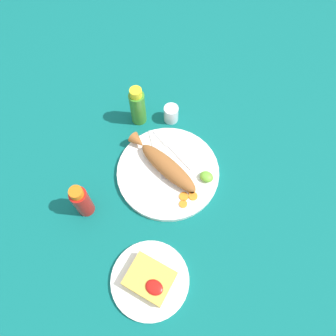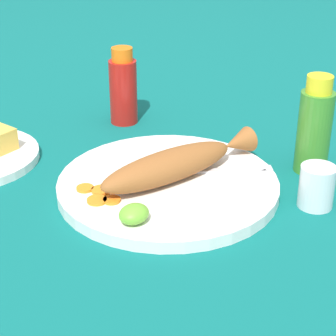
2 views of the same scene
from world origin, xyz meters
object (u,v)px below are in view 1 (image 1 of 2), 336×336
object	(u,v)px
fried_fish	(164,164)
fork_near	(156,150)
hot_sauce_bottle_red	(82,201)
hot_sauce_bottle_green	(138,107)
salt_cup	(171,114)
side_plate_fries	(150,280)
fork_far	(170,147)
main_plate	(168,172)

from	to	relation	value
fried_fish	fork_near	xyz separation A→B (m)	(-0.05, 0.04, -0.02)
hot_sauce_bottle_red	hot_sauce_bottle_green	distance (m)	0.36
fork_near	salt_cup	size ratio (longest dim) A/B	2.37
fried_fish	hot_sauce_bottle_red	distance (m)	0.27
hot_sauce_bottle_red	side_plate_fries	xyz separation A→B (m)	(0.28, -0.09, -0.06)
hot_sauce_bottle_green	fork_far	bearing A→B (deg)	-20.44
fried_fish	main_plate	bearing A→B (deg)	-0.00
hot_sauce_bottle_green	side_plate_fries	distance (m)	0.55
hot_sauce_bottle_green	salt_cup	distance (m)	0.12
fried_fish	hot_sauce_bottle_red	bearing A→B (deg)	-106.43
side_plate_fries	fork_far	bearing A→B (deg)	111.05
side_plate_fries	hot_sauce_bottle_green	bearing A→B (deg)	124.26
hot_sauce_bottle_red	fork_far	bearing A→B (deg)	67.64
fork_near	fork_far	distance (m)	0.05
salt_cup	fried_fish	bearing A→B (deg)	-67.55
hot_sauce_bottle_green	fork_near	bearing A→B (deg)	-36.99
fork_near	salt_cup	world-z (taller)	salt_cup
hot_sauce_bottle_green	side_plate_fries	xyz separation A→B (m)	(0.31, -0.45, -0.07)
salt_cup	fork_far	bearing A→B (deg)	-62.62
fork_near	fork_far	size ratio (longest dim) A/B	0.82
fork_near	side_plate_fries	size ratio (longest dim) A/B	0.67
fork_near	fork_far	world-z (taller)	same
fried_fish	fork_far	xyz separation A→B (m)	(-0.02, 0.07, -0.02)
fork_near	salt_cup	xyz separation A→B (m)	(-0.02, 0.15, 0.01)
main_plate	hot_sauce_bottle_red	distance (m)	0.28
main_plate	fried_fish	bearing A→B (deg)	164.46
hot_sauce_bottle_green	main_plate	bearing A→B (deg)	-35.61
salt_cup	side_plate_fries	world-z (taller)	salt_cup
main_plate	fried_fish	size ratio (longest dim) A/B	1.17
fried_fish	fork_near	bearing A→B (deg)	158.18
fork_far	side_plate_fries	bearing A→B (deg)	132.32
fork_far	side_plate_fries	world-z (taller)	fork_far
fork_far	hot_sauce_bottle_green	size ratio (longest dim) A/B	1.14
hot_sauce_bottle_green	fried_fish	bearing A→B (deg)	-37.10
fork_near	hot_sauce_bottle_red	distance (m)	0.29
main_plate	fried_fish	world-z (taller)	fried_fish
fork_far	hot_sauce_bottle_green	bearing A→B (deg)	0.83
fork_far	salt_cup	xyz separation A→B (m)	(-0.06, 0.11, 0.01)
fork_near	side_plate_fries	bearing A→B (deg)	164.95
hot_sauce_bottle_red	side_plate_fries	world-z (taller)	hot_sauce_bottle_red
main_plate	side_plate_fries	size ratio (longest dim) A/B	1.50
hot_sauce_bottle_red	salt_cup	distance (m)	0.42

